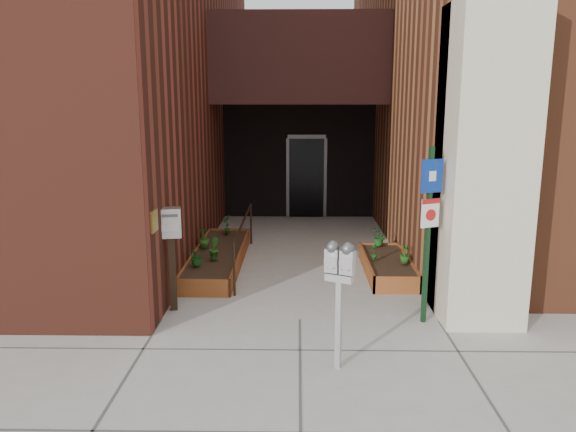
{
  "coord_description": "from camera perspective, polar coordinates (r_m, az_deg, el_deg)",
  "views": [
    {
      "loc": [
        -0.04,
        -7.61,
        3.13
      ],
      "look_at": [
        -0.2,
        1.8,
        1.15
      ],
      "focal_mm": 35.0,
      "sensor_mm": 36.0,
      "label": 1
    }
  ],
  "objects": [
    {
      "name": "shrub_right_a",
      "position": [
        10.05,
        11.8,
        -3.78
      ],
      "size": [
        0.25,
        0.25,
        0.33
      ],
      "primitive_type": "imported",
      "rotation": [
        0.0,
        0.0,
        1.15
      ],
      "color": "#215317",
      "rests_on": "planter_right"
    },
    {
      "name": "planter_left",
      "position": [
        10.84,
        -7.09,
        -4.29
      ],
      "size": [
        0.9,
        3.6,
        0.3
      ],
      "color": "brown",
      "rests_on": "ground"
    },
    {
      "name": "planter_right",
      "position": [
        10.39,
        10.05,
        -5.1
      ],
      "size": [
        0.8,
        2.2,
        0.3
      ],
      "color": "brown",
      "rests_on": "ground"
    },
    {
      "name": "payment_dropbox",
      "position": [
        8.44,
        -11.8,
        -2.1
      ],
      "size": [
        0.35,
        0.28,
        1.57
      ],
      "color": "black",
      "rests_on": "ground"
    },
    {
      "name": "shrub_right_c",
      "position": [
        11.15,
        9.21,
        -2.13
      ],
      "size": [
        0.42,
        0.42,
        0.33
      ],
      "primitive_type": "imported",
      "rotation": [
        0.0,
        0.0,
        4.07
      ],
      "color": "#1A5B1D",
      "rests_on": "planter_right"
    },
    {
      "name": "shrub_left_b",
      "position": [
        10.18,
        -7.57,
        -3.27
      ],
      "size": [
        0.26,
        0.26,
        0.38
      ],
      "primitive_type": "imported",
      "rotation": [
        0.0,
        0.0,
        1.87
      ],
      "color": "#235F1B",
      "rests_on": "planter_left"
    },
    {
      "name": "shrub_left_d",
      "position": [
        12.02,
        -6.24,
        -0.84
      ],
      "size": [
        0.28,
        0.28,
        0.41
      ],
      "primitive_type": "imported",
      "rotation": [
        0.0,
        0.0,
        5.06
      ],
      "color": "#1E5117",
      "rests_on": "planter_left"
    },
    {
      "name": "handrail",
      "position": [
        10.58,
        -4.53,
        -1.2
      ],
      "size": [
        0.04,
        3.34,
        0.9
      ],
      "color": "black",
      "rests_on": "ground"
    },
    {
      "name": "shrub_left_a",
      "position": [
        9.86,
        -9.26,
        -4.01
      ],
      "size": [
        0.41,
        0.41,
        0.32
      ],
      "primitive_type": "imported",
      "rotation": [
        0.0,
        0.0,
        0.73
      ],
      "color": "#195A1B",
      "rests_on": "planter_left"
    },
    {
      "name": "architecture",
      "position": [
        14.62,
        0.44,
        19.12
      ],
      "size": [
        20.0,
        14.6,
        10.0
      ],
      "color": "#60281B",
      "rests_on": "ground"
    },
    {
      "name": "shrub_left_c",
      "position": [
        11.0,
        -8.54,
        -2.18
      ],
      "size": [
        0.23,
        0.23,
        0.38
      ],
      "primitive_type": "imported",
      "rotation": [
        0.0,
        0.0,
        3.25
      ],
      "color": "#29601B",
      "rests_on": "planter_left"
    },
    {
      "name": "shrub_right_b",
      "position": [
        10.16,
        8.81,
        -3.57
      ],
      "size": [
        0.17,
        0.17,
        0.3
      ],
      "primitive_type": "imported",
      "rotation": [
        0.0,
        0.0,
        3.07
      ],
      "color": "#19591B",
      "rests_on": "planter_right"
    },
    {
      "name": "sign_post",
      "position": [
        7.94,
        14.15,
        -0.07
      ],
      "size": [
        0.32,
        0.16,
        2.5
      ],
      "color": "black",
      "rests_on": "ground"
    },
    {
      "name": "parking_meter",
      "position": [
        6.48,
        5.26,
        -5.55
      ],
      "size": [
        0.36,
        0.25,
        1.55
      ],
      "color": "#ADADAF",
      "rests_on": "ground"
    },
    {
      "name": "ground",
      "position": [
        8.23,
        1.19,
        -10.51
      ],
      "size": [
        80.0,
        80.0,
        0.0
      ],
      "primitive_type": "plane",
      "color": "#9E9991",
      "rests_on": "ground"
    }
  ]
}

